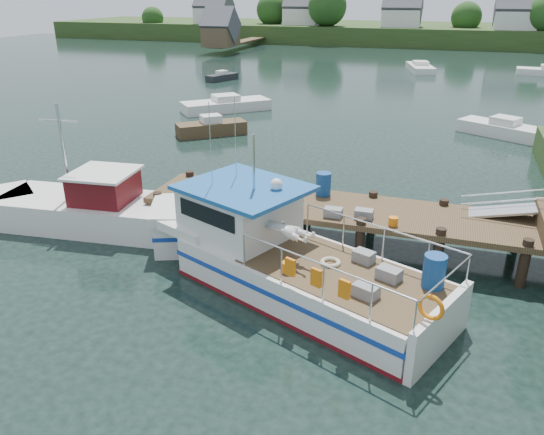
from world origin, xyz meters
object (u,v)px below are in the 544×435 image
(lobster_boat, at_px, (273,253))
(work_boat, at_px, (84,207))
(moored_a, at_px, (226,105))
(moored_b, at_px, (504,129))
(moored_rowboat, at_px, (211,127))
(moored_d, at_px, (420,67))
(moored_e, at_px, (222,77))
(dock, at_px, (512,202))

(lobster_boat, bearing_deg, work_boat, -169.71)
(moored_a, distance_m, moored_b, 19.52)
(work_boat, distance_m, moored_b, 25.65)
(moored_rowboat, relative_size, moored_a, 0.67)
(lobster_boat, bearing_deg, moored_rowboat, 143.05)
(moored_d, bearing_deg, moored_a, -99.29)
(work_boat, xyz_separation_m, moored_e, (-9.42, 34.88, -0.39))
(moored_rowboat, bearing_deg, moored_e, 101.33)
(dock, xyz_separation_m, moored_b, (1.15, 18.20, -1.79))
(lobster_boat, relative_size, moored_d, 1.59)
(lobster_boat, xyz_separation_m, work_boat, (-8.27, 1.81, -0.24))
(lobster_boat, height_order, moored_b, lobster_boat)
(moored_rowboat, bearing_deg, work_boat, -95.50)
(moored_d, bearing_deg, dock, -67.12)
(moored_d, bearing_deg, work_boat, -85.19)
(moored_a, relative_size, moored_d, 0.92)
(work_boat, height_order, moored_e, work_boat)
(lobster_boat, height_order, moored_rowboat, lobster_boat)
(moored_e, bearing_deg, work_boat, -62.35)
(work_boat, height_order, moored_d, work_boat)
(moored_rowboat, relative_size, moored_e, 1.13)
(lobster_boat, height_order, moored_e, lobster_boat)
(lobster_boat, xyz_separation_m, moored_rowboat, (-9.52, 16.22, -0.52))
(lobster_boat, xyz_separation_m, moored_a, (-11.49, 23.20, -0.54))
(moored_a, xyz_separation_m, moored_e, (-6.20, 13.49, -0.09))
(moored_b, distance_m, moored_e, 29.73)
(moored_b, bearing_deg, lobster_boat, -115.87)
(dock, relative_size, moored_b, 2.90)
(moored_rowboat, distance_m, moored_e, 22.04)
(lobster_boat, xyz_separation_m, moored_b, (7.97, 21.66, -0.54))
(dock, relative_size, moored_e, 4.45)
(moored_e, bearing_deg, moored_rowboat, -55.70)
(moored_rowboat, xyz_separation_m, moored_a, (-1.98, 6.98, -0.01))
(moored_a, bearing_deg, moored_b, -27.43)
(moored_rowboat, distance_m, moored_a, 7.25)
(moored_d, relative_size, moored_e, 1.86)
(moored_d, bearing_deg, moored_b, -60.29)
(moored_a, height_order, moored_e, moored_a)
(moored_rowboat, bearing_deg, dock, -48.42)
(moored_rowboat, xyz_separation_m, moored_e, (-8.17, 20.47, -0.10))
(dock, bearing_deg, moored_rowboat, 142.01)
(dock, distance_m, moored_d, 46.82)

